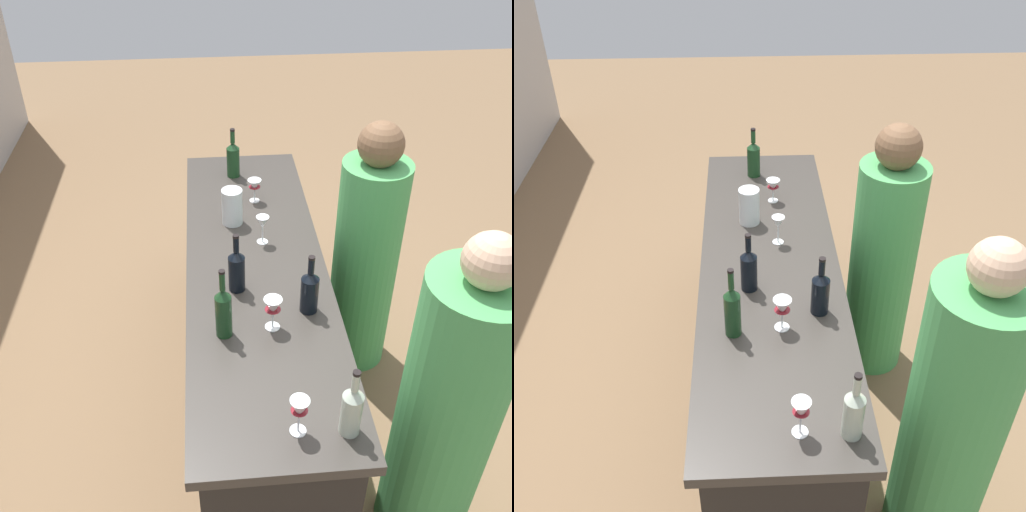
% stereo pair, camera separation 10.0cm
% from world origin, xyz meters
% --- Properties ---
extents(ground_plane, '(12.00, 12.00, 0.00)m').
position_xyz_m(ground_plane, '(0.00, 0.00, 0.00)').
color(ground_plane, '#846647').
extents(bar_counter, '(2.32, 0.68, 0.91)m').
position_xyz_m(bar_counter, '(0.00, 0.00, 0.46)').
color(bar_counter, '#2A2723').
rests_on(bar_counter, ground).
extents(wine_bottle_leftmost_clear_pale, '(0.08, 0.08, 0.30)m').
position_xyz_m(wine_bottle_leftmost_clear_pale, '(-1.00, -0.24, 1.02)').
color(wine_bottle_leftmost_clear_pale, '#B7C6B2').
rests_on(wine_bottle_leftmost_clear_pale, bar_counter).
extents(wine_bottle_second_left_olive_green, '(0.07, 0.07, 0.34)m').
position_xyz_m(wine_bottle_second_left_olive_green, '(-0.47, 0.18, 1.04)').
color(wine_bottle_second_left_olive_green, '#193D1E').
rests_on(wine_bottle_second_left_olive_green, bar_counter).
extents(wine_bottle_center_near_black, '(0.08, 0.08, 0.29)m').
position_xyz_m(wine_bottle_center_near_black, '(-0.35, -0.20, 1.02)').
color(wine_bottle_center_near_black, black).
rests_on(wine_bottle_center_near_black, bar_counter).
extents(wine_bottle_second_right_near_black, '(0.08, 0.08, 0.30)m').
position_xyz_m(wine_bottle_second_right_near_black, '(-0.18, 0.10, 1.02)').
color(wine_bottle_second_right_near_black, black).
rests_on(wine_bottle_second_right_near_black, bar_counter).
extents(wine_bottle_rightmost_olive_green, '(0.08, 0.08, 0.31)m').
position_xyz_m(wine_bottle_rightmost_olive_green, '(0.90, 0.06, 1.02)').
color(wine_bottle_rightmost_olive_green, '#193D1E').
rests_on(wine_bottle_rightmost_olive_green, bar_counter).
extents(wine_glass_near_left, '(0.07, 0.07, 0.17)m').
position_xyz_m(wine_glass_near_left, '(-0.99, -0.06, 1.02)').
color(wine_glass_near_left, white).
rests_on(wine_glass_near_left, bar_counter).
extents(wine_glass_near_center, '(0.07, 0.07, 0.15)m').
position_xyz_m(wine_glass_near_center, '(0.19, -0.05, 1.02)').
color(wine_glass_near_center, white).
rests_on(wine_glass_near_center, bar_counter).
extents(wine_glass_near_right, '(0.08, 0.08, 0.14)m').
position_xyz_m(wine_glass_near_right, '(0.60, -0.05, 1.00)').
color(wine_glass_near_right, white).
rests_on(wine_glass_near_right, bar_counter).
extents(wine_glass_far_left, '(0.08, 0.08, 0.16)m').
position_xyz_m(wine_glass_far_left, '(-0.45, -0.03, 1.02)').
color(wine_glass_far_left, white).
rests_on(wine_glass_far_left, bar_counter).
extents(water_pitcher, '(0.11, 0.11, 0.20)m').
position_xyz_m(water_pitcher, '(0.38, 0.09, 1.01)').
color(water_pitcher, silver).
rests_on(water_pitcher, bar_counter).
extents(person_left_guest, '(0.40, 0.40, 1.52)m').
position_xyz_m(person_left_guest, '(0.25, -0.63, 0.70)').
color(person_left_guest, '#4CA559').
rests_on(person_left_guest, ground).
extents(person_center_guest, '(0.40, 0.40, 1.62)m').
position_xyz_m(person_center_guest, '(-0.85, -0.68, 0.74)').
color(person_center_guest, '#4CA559').
rests_on(person_center_guest, ground).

